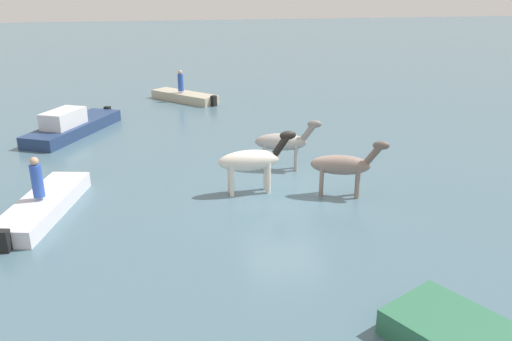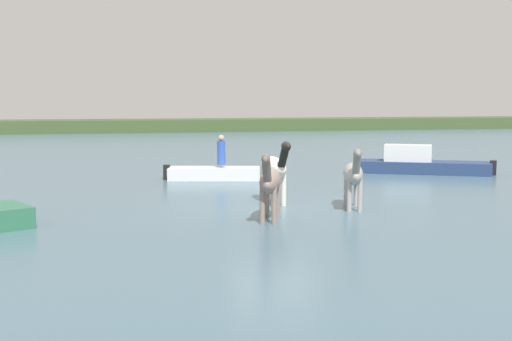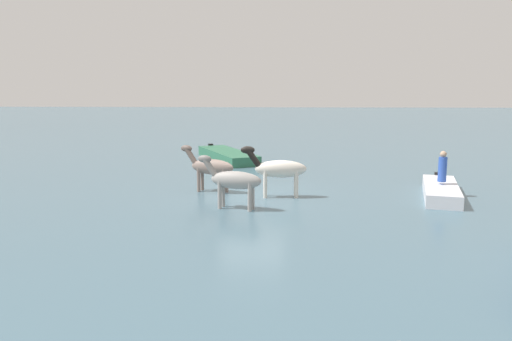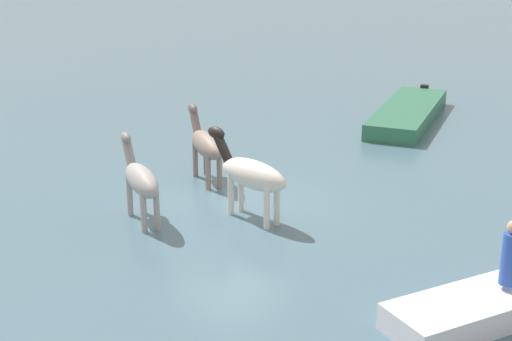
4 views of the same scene
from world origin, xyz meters
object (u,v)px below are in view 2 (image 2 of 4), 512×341
(horse_dark_mare, at_px, (274,168))
(person_watcher_seated, at_px, (221,151))
(boat_skiff_near, at_px, (224,175))
(horse_mid_herd, at_px, (353,174))
(boat_launch_far, at_px, (420,166))
(horse_pinto_flank, at_px, (270,182))

(horse_dark_mare, height_order, person_watcher_seated, horse_dark_mare)
(horse_dark_mare, distance_m, boat_skiff_near, 6.35)
(boat_skiff_near, bearing_deg, horse_dark_mare, -72.82)
(horse_mid_herd, relative_size, boat_launch_far, 0.42)
(horse_pinto_flank, distance_m, boat_skiff_near, 9.06)
(boat_launch_far, bearing_deg, person_watcher_seated, 28.55)
(horse_pinto_flank, relative_size, person_watcher_seated, 1.98)
(horse_dark_mare, relative_size, boat_launch_far, 0.45)
(horse_mid_herd, distance_m, person_watcher_seated, 8.20)
(horse_pinto_flank, distance_m, boat_launch_far, 13.00)
(boat_skiff_near, xyz_separation_m, person_watcher_seated, (-0.09, 0.04, 0.96))
(horse_dark_mare, xyz_separation_m, person_watcher_seated, (-0.44, 6.31, 0.04))
(horse_pinto_flank, height_order, person_watcher_seated, horse_pinto_flank)
(person_watcher_seated, bearing_deg, boat_skiff_near, -23.36)
(horse_mid_herd, bearing_deg, boat_skiff_near, -146.76)
(horse_dark_mare, height_order, horse_mid_herd, horse_dark_mare)
(horse_pinto_flank, xyz_separation_m, horse_dark_mare, (0.84, 2.73, 0.07))
(horse_dark_mare, bearing_deg, horse_pinto_flank, -19.45)
(person_watcher_seated, bearing_deg, boat_launch_far, 1.15)
(horse_dark_mare, xyz_separation_m, boat_launch_far, (8.31, 6.48, -0.76))
(horse_pinto_flank, distance_m, horse_dark_mare, 2.86)
(horse_dark_mare, bearing_deg, boat_launch_far, 125.55)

